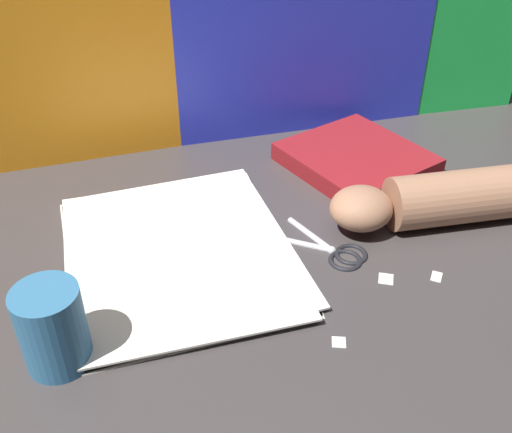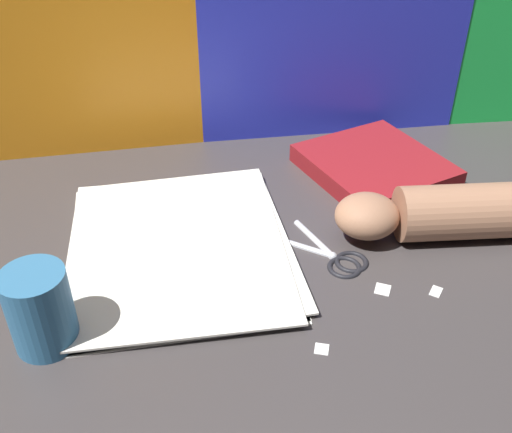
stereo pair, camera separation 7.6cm
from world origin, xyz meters
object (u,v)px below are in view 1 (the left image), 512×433
paper_stack (178,252)px  book_closed (356,159)px  mug (53,328)px  scissors (333,249)px  hand_forearm (435,200)px

paper_stack → book_closed: (0.32, 0.14, 0.01)m
paper_stack → mug: size_ratio=3.62×
scissors → mug: (-0.36, -0.08, 0.04)m
book_closed → hand_forearm: hand_forearm is taller
scissors → hand_forearm: hand_forearm is taller
hand_forearm → paper_stack: bearing=174.6°
paper_stack → book_closed: size_ratio=1.39×
paper_stack → hand_forearm: size_ratio=1.18×
book_closed → scissors: bearing=-122.6°
hand_forearm → mug: size_ratio=3.05×
book_closed → mug: mug is taller
mug → paper_stack: bearing=41.4°
book_closed → mug: 0.55m
book_closed → hand_forearm: size_ratio=0.85×
mug → book_closed: bearing=30.0°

